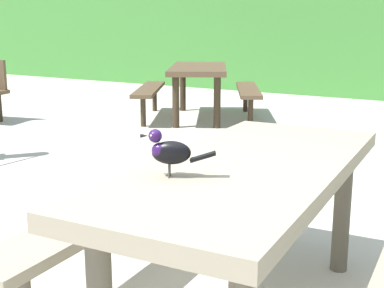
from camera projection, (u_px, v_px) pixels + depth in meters
name	position (u px, v px, depth m)	size (l,w,h in m)	color
picnic_table_foreground	(248.00, 203.00, 2.28)	(1.79, 1.85, 0.74)	gray
bird_grackle	(168.00, 151.00, 1.99)	(0.27, 0.16, 0.18)	black
picnic_table_mid_left	(198.00, 79.00, 7.43)	(2.30, 2.31, 0.74)	brown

